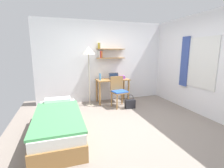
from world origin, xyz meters
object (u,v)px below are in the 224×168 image
object	(u,v)px
standing_lamp	(89,54)
laptop	(114,78)
desk	(113,84)
book_stack	(122,77)
desk_chair	(119,90)
bed	(58,124)
water_bottle	(100,77)
handbag	(130,104)

from	to	relation	value
standing_lamp	laptop	bearing A→B (deg)	8.49
desk	book_stack	size ratio (longest dim) A/B	4.52
desk_chair	bed	bearing A→B (deg)	-143.33
desk_chair	water_bottle	size ratio (longest dim) A/B	4.37
standing_lamp	book_stack	xyz separation A→B (m)	(1.10, 0.13, -0.76)
bed	desk	bearing A→B (deg)	46.14
standing_lamp	water_bottle	xyz separation A→B (m)	(0.35, 0.06, -0.70)
water_bottle	book_stack	distance (m)	0.76
desk	bed	bearing A→B (deg)	-133.86
desk	standing_lamp	distance (m)	1.24
desk_chair	water_bottle	xyz separation A→B (m)	(-0.46, 0.42, 0.36)
laptop	water_bottle	xyz separation A→B (m)	(-0.48, -0.06, 0.05)
desk	laptop	world-z (taller)	laptop
standing_lamp	book_stack	distance (m)	1.35
standing_lamp	handbag	bearing A→B (deg)	-30.94
laptop	water_bottle	distance (m)	0.49
standing_lamp	book_stack	size ratio (longest dim) A/B	7.64
laptop	book_stack	distance (m)	0.27
desk_chair	laptop	world-z (taller)	laptop
desk	desk_chair	bearing A→B (deg)	-85.44
laptop	water_bottle	bearing A→B (deg)	-172.43
desk	book_stack	distance (m)	0.39
book_stack	handbag	xyz separation A→B (m)	(-0.04, -0.77, -0.67)
desk	standing_lamp	bearing A→B (deg)	-171.36
standing_lamp	water_bottle	world-z (taller)	standing_lamp
bed	book_stack	world-z (taller)	book_stack
standing_lamp	laptop	xyz separation A→B (m)	(0.83, 0.12, -0.76)
water_bottle	book_stack	size ratio (longest dim) A/B	0.89
standing_lamp	book_stack	bearing A→B (deg)	6.74
water_bottle	handbag	world-z (taller)	water_bottle
bed	book_stack	bearing A→B (deg)	41.30
desk_chair	standing_lamp	distance (m)	1.39
desk_chair	book_stack	distance (m)	0.64
desk_chair	handbag	bearing A→B (deg)	-48.17
desk	water_bottle	distance (m)	0.50
water_bottle	book_stack	world-z (taller)	water_bottle
bed	book_stack	xyz separation A→B (m)	(2.03, 1.78, 0.57)
standing_lamp	bed	bearing A→B (deg)	-119.22
book_stack	handbag	size ratio (longest dim) A/B	0.56
laptop	standing_lamp	bearing A→B (deg)	-171.51
book_stack	standing_lamp	bearing A→B (deg)	-173.26
desk	desk_chair	xyz separation A→B (m)	(0.04, -0.47, -0.10)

